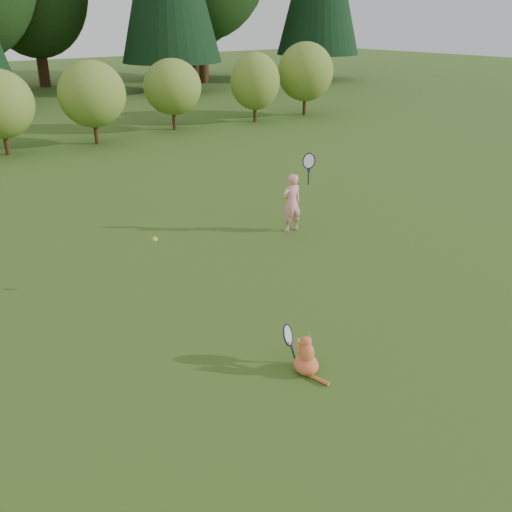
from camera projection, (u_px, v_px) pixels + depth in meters
ground at (281, 327)px, 7.55m from camera, size 100.00×100.00×0.00m
child at (292, 201)px, 10.69m from camera, size 0.62×0.35×1.67m
cat at (306, 353)px, 6.52m from camera, size 0.43×0.71×0.65m
tennis_ball at (155, 239)px, 8.18m from camera, size 0.07×0.07×0.07m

